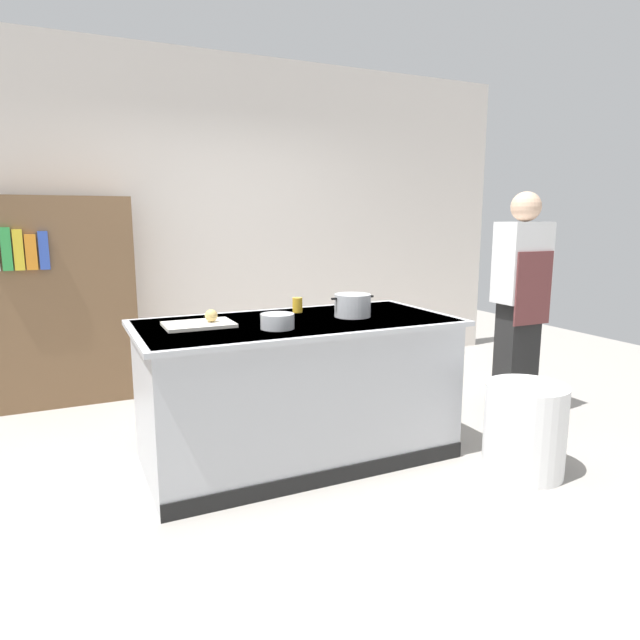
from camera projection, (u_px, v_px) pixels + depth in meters
name	position (u px, v px, depth m)	size (l,w,h in m)	color
ground_plane	(298.00, 456.00, 3.62)	(10.00, 10.00, 0.00)	#9E9991
back_wall	(211.00, 221.00, 5.22)	(6.40, 0.12, 3.00)	silver
counter_island	(298.00, 387.00, 3.54)	(1.98, 0.98, 0.90)	#B7BABF
cutting_board	(199.00, 325.00, 3.28)	(0.40, 0.28, 0.02)	silver
onion	(211.00, 316.00, 3.30)	(0.08, 0.08, 0.08)	tan
stock_pot	(353.00, 305.00, 3.59)	(0.30, 0.23, 0.15)	#B7BABF
mixing_bowl	(277.00, 321.00, 3.20)	(0.20, 0.20, 0.09)	#B7BABF
juice_cup	(297.00, 305.00, 3.75)	(0.07, 0.07, 0.10)	yellow
trash_bin	(525.00, 429.00, 3.35)	(0.48, 0.48, 0.55)	white
person_chef	(520.00, 301.00, 4.20)	(0.38, 0.25, 1.72)	black
bookshelf	(64.00, 302.00, 4.53)	(1.10, 0.31, 1.70)	brown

